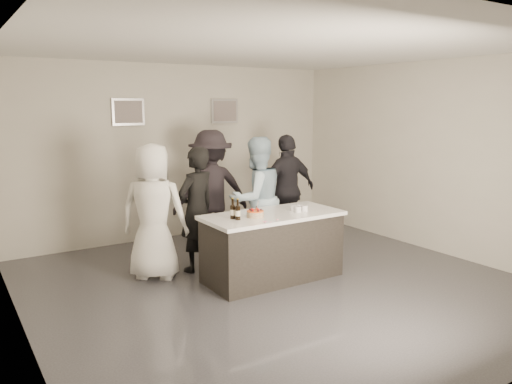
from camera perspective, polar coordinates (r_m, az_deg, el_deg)
floor at (r=6.66m, az=2.36°, el=-10.43°), size 6.00×6.00×0.00m
ceiling at (r=6.27m, az=2.57°, el=16.18°), size 6.00×6.00×0.00m
wall_back at (r=8.90m, az=-8.75°, el=4.58°), size 6.00×0.04×3.00m
wall_front at (r=4.24m, az=26.47°, el=-2.26°), size 6.00×0.04×3.00m
wall_left at (r=5.20m, az=-25.70°, el=-0.11°), size 0.04×6.00×3.00m
wall_right at (r=8.37m, az=19.54°, el=3.79°), size 0.04×6.00×3.00m
picture_left at (r=8.51m, az=-14.40°, el=8.86°), size 0.54×0.04×0.44m
picture_right at (r=9.24m, az=-3.62°, el=9.22°), size 0.54×0.04×0.44m
bar_counter at (r=6.71m, az=1.90°, el=-6.22°), size 1.86×0.86×0.90m
cake at (r=6.38m, az=-0.08°, el=-2.55°), size 0.22×0.22×0.07m
beer_bottle_a at (r=6.27m, az=-2.68°, el=-1.92°), size 0.07×0.07×0.26m
beer_bottle_b at (r=6.21m, az=-2.10°, el=-2.02°), size 0.07×0.07×0.26m
tumbler_cluster at (r=6.77m, az=4.94°, el=-1.84°), size 0.19×0.19×0.08m
candles at (r=6.16m, az=1.76°, el=-3.33°), size 0.24×0.08×0.01m
person_main_black at (r=7.01m, az=-6.81°, el=-2.00°), size 0.74×0.61×1.75m
person_main_blue at (r=7.44m, az=0.05°, el=-0.81°), size 0.94×0.75×1.86m
person_guest_left at (r=6.77m, az=-11.63°, el=-2.22°), size 1.06×1.01×1.83m
person_guest_right at (r=8.35m, az=3.63°, el=0.29°), size 1.09×0.48×1.84m
person_guest_back at (r=8.00m, az=-5.14°, el=0.18°), size 1.35×0.91×1.93m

